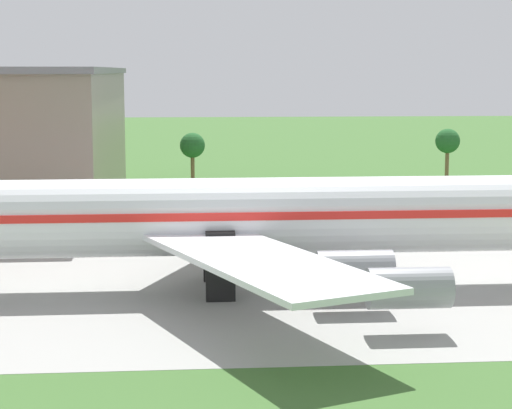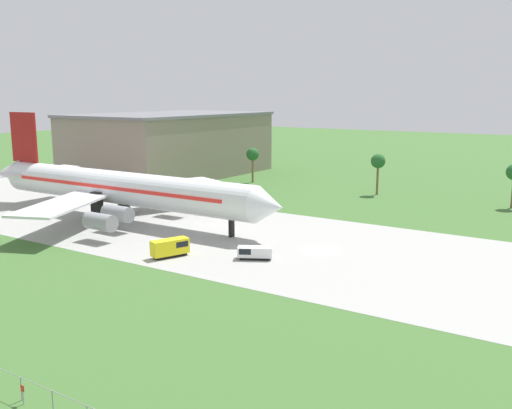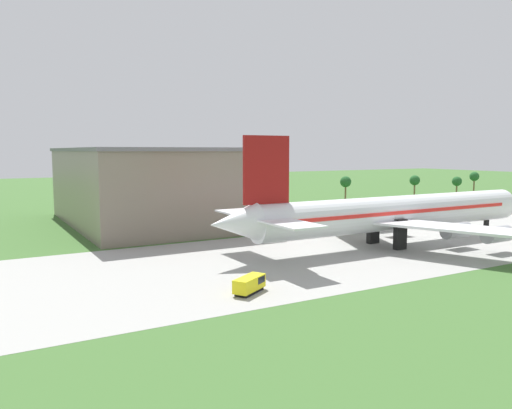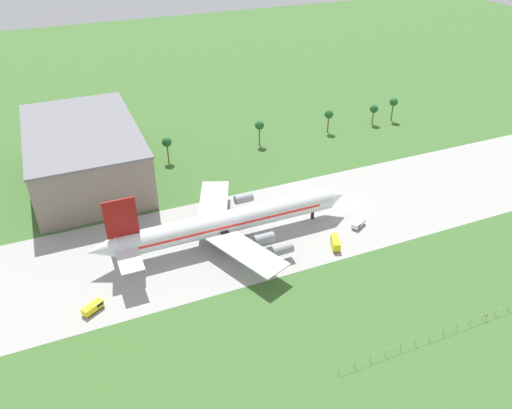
% 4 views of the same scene
% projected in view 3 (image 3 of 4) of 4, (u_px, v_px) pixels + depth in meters
% --- Properties ---
extents(jet_airliner, '(77.87, 52.75, 20.89)m').
position_uv_depth(jet_airliner, '(394.00, 213.00, 96.76)').
color(jet_airliner, white).
rests_on(jet_airliner, ground_plane).
extents(baggage_tug, '(5.62, 4.52, 2.16)m').
position_uv_depth(baggage_tug, '(250.00, 284.00, 64.82)').
color(baggage_tug, black).
rests_on(baggage_tug, ground_plane).
extents(terminal_building, '(36.72, 61.20, 19.12)m').
position_uv_depth(terminal_building, '(145.00, 186.00, 127.06)').
color(terminal_building, slate).
rests_on(terminal_building, ground_plane).
extents(palm_tree_row, '(104.80, 3.60, 10.38)m').
position_uv_depth(palm_tree_row, '(396.00, 182.00, 172.11)').
color(palm_tree_row, brown).
rests_on(palm_tree_row, ground_plane).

